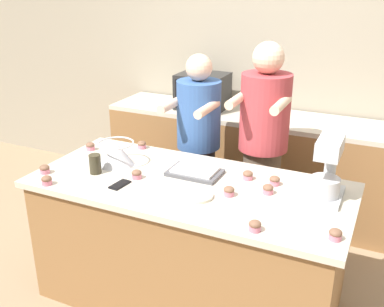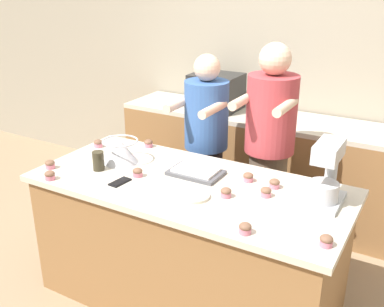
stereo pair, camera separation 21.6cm
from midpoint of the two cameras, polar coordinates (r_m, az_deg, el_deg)
ground_plane at (r=3.31m, az=1.55°, el=-17.77°), size 16.00×16.00×0.00m
back_wall at (r=4.29m, az=13.42°, el=11.02°), size 10.00×0.06×2.70m
island_counter at (r=3.05m, az=1.64°, el=-11.26°), size 2.02×0.92×0.89m
back_counter at (r=4.22m, az=10.98°, el=-1.51°), size 2.80×0.60×0.94m
person_left at (r=3.54m, az=3.51°, el=0.46°), size 0.35×0.51×1.57m
person_right at (r=3.34m, az=11.54°, el=-0.15°), size 0.37×0.52×1.69m
stand_mixer at (r=2.66m, az=18.94°, el=-2.83°), size 0.20×0.30×0.37m
mixing_bowl at (r=3.12m, az=-7.10°, el=0.34°), size 0.25×0.25×0.16m
baking_tray at (r=2.93m, az=2.60°, el=-2.38°), size 0.34×0.22×0.04m
microwave_oven at (r=4.21m, az=4.56°, el=7.84°), size 0.44×0.37×0.33m
cell_phone at (r=2.84m, az=-7.00°, el=-3.64°), size 0.08×0.15×0.01m
drinking_glass at (r=3.03m, az=-9.82°, el=-0.96°), size 0.08×0.08×0.13m
small_plate at (r=2.64m, az=2.56°, el=-5.44°), size 0.19×0.19×0.02m
cupcake_0 at (r=3.40m, az=-3.75°, el=1.27°), size 0.07×0.07×0.06m
cupcake_1 at (r=2.31m, az=19.32°, el=-10.47°), size 0.07×0.07×0.06m
cupcake_2 at (r=2.65m, az=6.67°, el=-4.98°), size 0.07×0.07×0.06m
cupcake_3 at (r=2.32m, az=9.47°, el=-9.40°), size 0.07×0.07×0.06m
cupcake_4 at (r=2.96m, az=-15.64°, el=-2.72°), size 0.07×0.07×0.06m
cupcake_5 at (r=2.87m, az=9.30°, el=-3.01°), size 0.07×0.07×0.06m
cupcake_6 at (r=2.81m, az=12.62°, el=-3.78°), size 0.07×0.07×0.06m
cupcake_7 at (r=2.91m, az=-4.82°, el=-2.43°), size 0.07×0.07×0.06m
cupcake_8 at (r=3.45m, az=-10.09°, el=1.25°), size 0.07×0.07×0.06m
cupcake_9 at (r=2.70m, az=11.66°, el=-4.85°), size 0.07×0.07×0.06m
cupcake_10 at (r=3.13m, az=-15.72°, el=-1.36°), size 0.07×0.07×0.06m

